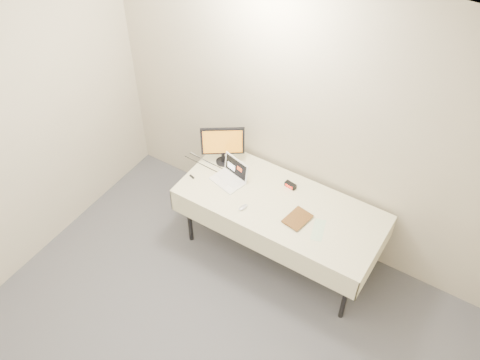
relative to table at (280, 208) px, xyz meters
The scene contains 9 objects.
back_wall 0.81m from the table, 90.00° to the left, with size 4.00×0.10×2.70m, color beige.
table is the anchor object (origin of this frame).
laptop 0.55m from the table, behind, with size 0.34×0.29×0.20m.
monitor 0.81m from the table, 166.75° to the left, with size 0.35×0.25×0.42m.
book 0.23m from the table, 31.31° to the right, with size 0.18×0.02×0.24m, color #985B1B.
alarm_clock 0.24m from the table, 96.74° to the left, with size 0.11×0.06×0.05m.
clicker 0.35m from the table, 137.53° to the right, with size 0.05×0.10×0.02m, color #B2B2B5.
paper_form 0.43m from the table, 13.27° to the right, with size 0.10×0.24×0.00m, color #B7DAAE.
usb_dongle 0.88m from the table, 169.79° to the right, with size 0.06×0.02×0.01m, color black.
Camera 1 is at (1.41, -0.86, 4.23)m, focal length 40.00 mm.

